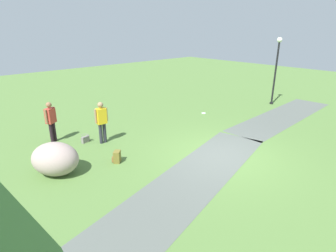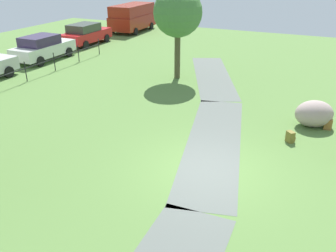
# 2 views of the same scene
# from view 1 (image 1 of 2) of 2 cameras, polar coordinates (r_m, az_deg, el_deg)

# --- Properties ---
(ground_plane) EXTENTS (48.00, 48.00, 0.00)m
(ground_plane) POSITION_cam_1_polar(r_m,az_deg,el_deg) (9.87, 11.01, -6.01)
(ground_plane) COLOR #537739
(footpath_segment_near) EXTENTS (8.06, 2.11, 0.01)m
(footpath_segment_near) POSITION_cam_1_polar(r_m,az_deg,el_deg) (15.11, 22.75, 1.96)
(footpath_segment_near) COLOR #565C56
(footpath_segment_near) RESTS_ON ground
(footpath_segment_mid) EXTENTS (8.21, 3.64, 0.01)m
(footpath_segment_mid) POSITION_cam_1_polar(r_m,az_deg,el_deg) (8.35, 5.22, -10.77)
(footpath_segment_mid) COLOR #565C56
(footpath_segment_mid) RESTS_ON ground
(lamp_post) EXTENTS (0.28, 0.28, 3.73)m
(lamp_post) POSITION_cam_1_polar(r_m,az_deg,el_deg) (16.82, 21.54, 11.83)
(lamp_post) COLOR black
(lamp_post) RESTS_ON ground
(lawn_boulder) EXTENTS (1.73, 1.83, 1.01)m
(lawn_boulder) POSITION_cam_1_polar(r_m,az_deg,el_deg) (9.00, -22.32, -6.31)
(lawn_boulder) COLOR #A69089
(lawn_boulder) RESTS_ON ground
(woman_with_handbag) EXTENTS (0.52, 0.27, 1.63)m
(woman_with_handbag) POSITION_cam_1_polar(r_m,az_deg,el_deg) (10.70, -13.59, 1.27)
(woman_with_handbag) COLOR #2B2D36
(woman_with_handbag) RESTS_ON ground
(man_near_boulder) EXTENTS (0.46, 0.39, 1.59)m
(man_near_boulder) POSITION_cam_1_polar(r_m,az_deg,el_deg) (11.43, -23.09, 1.28)
(man_near_boulder) COLOR black
(man_near_boulder) RESTS_ON ground
(handbag_on_grass) EXTENTS (0.34, 0.33, 0.31)m
(handbag_on_grass) POSITION_cam_1_polar(r_m,az_deg,el_deg) (11.18, -16.73, -2.58)
(handbag_on_grass) COLOR gray
(handbag_on_grass) RESTS_ON ground
(backpack_by_boulder) EXTENTS (0.28, 0.30, 0.40)m
(backpack_by_boulder) POSITION_cam_1_polar(r_m,az_deg,el_deg) (9.63, -22.78, -6.72)
(backpack_by_boulder) COLOR olive
(backpack_by_boulder) RESTS_ON ground
(spare_backpack_on_lawn) EXTENTS (0.35, 0.35, 0.40)m
(spare_backpack_on_lawn) POSITION_cam_1_polar(r_m,az_deg,el_deg) (9.31, -10.55, -6.31)
(spare_backpack_on_lawn) COLOR olive
(spare_backpack_on_lawn) RESTS_ON ground
(frisbee_on_grass) EXTENTS (0.22, 0.22, 0.02)m
(frisbee_on_grass) POSITION_cam_1_polar(r_m,az_deg,el_deg) (14.47, 7.40, 2.66)
(frisbee_on_grass) COLOR white
(frisbee_on_grass) RESTS_ON ground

